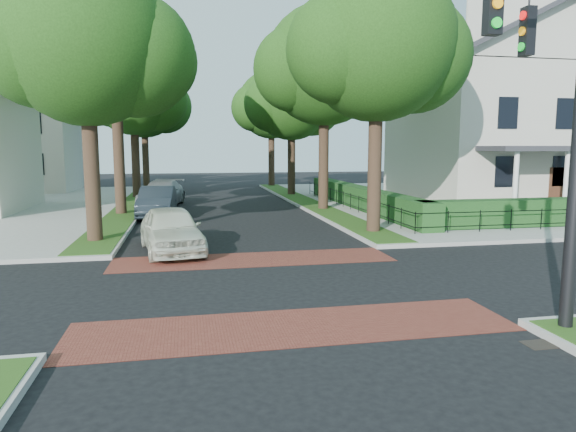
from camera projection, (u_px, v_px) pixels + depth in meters
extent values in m
plane|color=black|center=(270.00, 286.00, 13.51)|extent=(120.00, 120.00, 0.00)
cube|color=gray|center=(502.00, 198.00, 35.72)|extent=(30.00, 30.00, 0.15)
cube|color=maroon|center=(254.00, 259.00, 16.62)|extent=(9.00, 2.20, 0.01)
cube|color=maroon|center=(295.00, 327.00, 10.40)|extent=(9.00, 2.20, 0.01)
cube|color=black|center=(542.00, 344.00, 9.47)|extent=(0.65, 0.45, 0.01)
cube|color=#264614|center=(305.00, 201.00, 33.09)|extent=(1.60, 29.80, 0.02)
cube|color=#264614|center=(131.00, 205.00, 31.02)|extent=(1.60, 29.80, 0.02)
cylinder|color=black|center=(375.00, 142.00, 20.86)|extent=(0.56, 0.56, 7.35)
sphere|color=#1A3B10|center=(377.00, 43.00, 20.34)|extent=(6.20, 6.20, 6.20)
sphere|color=#1A3B10|center=(414.00, 56.00, 21.01)|extent=(4.65, 4.65, 4.65)
sphere|color=#1A3B10|center=(341.00, 49.00, 19.89)|extent=(4.34, 4.34, 4.34)
sphere|color=#1A3B10|center=(367.00, 38.00, 21.80)|extent=(4.03, 4.03, 4.03)
cylinder|color=black|center=(324.00, 140.00, 28.61)|extent=(0.56, 0.56, 7.70)
sphere|color=#1A3B10|center=(324.00, 65.00, 28.07)|extent=(6.60, 6.60, 6.60)
sphere|color=#1A3B10|center=(354.00, 74.00, 28.76)|extent=(4.95, 4.95, 4.95)
sphere|color=#1A3B10|center=(296.00, 69.00, 27.60)|extent=(4.62, 4.62, 4.62)
sphere|color=#1A3B10|center=(319.00, 61.00, 29.63)|extent=(4.29, 4.29, 4.29)
cylinder|color=black|center=(291.00, 149.00, 37.43)|extent=(0.56, 0.56, 6.65)
sphere|color=#1A3B10|center=(292.00, 100.00, 36.96)|extent=(5.80, 5.80, 5.80)
sphere|color=#1A3B10|center=(312.00, 106.00, 37.62)|extent=(4.35, 4.35, 4.35)
sphere|color=#1A3B10|center=(272.00, 104.00, 36.53)|extent=(4.06, 4.06, 4.06)
sphere|color=#1A3B10|center=(289.00, 95.00, 38.33)|extent=(3.77, 3.77, 3.77)
cylinder|color=black|center=(271.00, 147.00, 46.16)|extent=(0.56, 0.56, 7.00)
sphere|color=#1A3B10|center=(271.00, 105.00, 45.67)|extent=(6.00, 6.00, 6.00)
sphere|color=#1A3B10|center=(289.00, 110.00, 46.33)|extent=(4.50, 4.50, 4.50)
sphere|color=#1A3B10|center=(255.00, 108.00, 45.22)|extent=(4.20, 4.20, 4.20)
sphere|color=#1A3B10|center=(270.00, 101.00, 47.08)|extent=(3.90, 3.90, 3.90)
cylinder|color=black|center=(90.00, 146.00, 18.77)|extent=(0.56, 0.56, 7.00)
sphere|color=#1A3B10|center=(85.00, 42.00, 18.27)|extent=(6.00, 6.00, 6.00)
sphere|color=#1A3B10|center=(134.00, 56.00, 18.94)|extent=(4.50, 4.50, 4.50)
sphere|color=#1A3B10|center=(39.00, 48.00, 17.83)|extent=(4.20, 4.20, 4.20)
sphere|color=#1A3B10|center=(95.00, 36.00, 19.68)|extent=(3.90, 3.90, 3.90)
cylinder|color=black|center=(118.00, 136.00, 26.48)|extent=(0.56, 0.56, 8.05)
sphere|color=#1A3B10|center=(114.00, 51.00, 25.91)|extent=(6.40, 6.40, 6.40)
sphere|color=#1A3B10|center=(151.00, 61.00, 26.59)|extent=(4.80, 4.80, 4.80)
sphere|color=#1A3B10|center=(80.00, 55.00, 25.44)|extent=(4.48, 4.48, 4.48)
sphere|color=#1A3B10|center=(120.00, 47.00, 27.41)|extent=(4.16, 4.16, 4.16)
cylinder|color=black|center=(135.00, 148.00, 35.30)|extent=(0.56, 0.56, 6.86)
sphere|color=#1A3B10|center=(133.00, 94.00, 34.82)|extent=(5.60, 5.60, 5.60)
sphere|color=#1A3B10|center=(157.00, 101.00, 35.46)|extent=(4.20, 4.20, 4.20)
sphere|color=#1A3B10|center=(111.00, 98.00, 34.40)|extent=(3.92, 3.92, 3.92)
sphere|color=#1A3B10|center=(136.00, 89.00, 36.13)|extent=(3.64, 3.64, 3.64)
cylinder|color=black|center=(145.00, 146.00, 44.04)|extent=(0.56, 0.56, 7.14)
sphere|color=#1A3B10|center=(144.00, 101.00, 43.53)|extent=(6.20, 6.20, 6.20)
sphere|color=#1A3B10|center=(164.00, 106.00, 44.20)|extent=(4.65, 4.65, 4.65)
sphere|color=#1A3B10|center=(124.00, 104.00, 43.08)|extent=(4.34, 4.34, 4.34)
sphere|color=#1A3B10|center=(146.00, 97.00, 44.99)|extent=(4.03, 4.03, 4.03)
cube|color=#143A17|center=(360.00, 197.00, 29.47)|extent=(1.00, 18.00, 1.20)
cube|color=beige|center=(506.00, 138.00, 31.87)|extent=(12.00, 10.00, 8.00)
cube|color=gray|center=(575.00, 210.00, 26.35)|extent=(9.60, 2.40, 0.50)
cylinder|color=white|center=(516.00, 181.00, 24.40)|extent=(0.24, 0.24, 3.00)
cylinder|color=white|center=(566.00, 181.00, 24.93)|extent=(0.24, 0.24, 3.00)
cube|color=beige|center=(16.00, 150.00, 41.18)|extent=(9.00, 8.00, 6.50)
cube|color=maroon|center=(42.00, 83.00, 39.47)|extent=(0.80, 0.80, 3.64)
cube|color=black|center=(493.00, 5.00, 8.84)|extent=(0.28, 0.22, 1.00)
cylinder|color=orange|center=(498.00, 3.00, 8.72)|extent=(0.18, 0.05, 0.18)
cylinder|color=#0CB226|center=(497.00, 23.00, 8.76)|extent=(0.18, 0.05, 0.18)
cube|color=black|center=(527.00, 32.00, 10.86)|extent=(0.22, 0.28, 1.00)
cylinder|color=red|center=(523.00, 15.00, 10.79)|extent=(0.05, 0.18, 0.18)
cylinder|color=orange|center=(522.00, 31.00, 10.84)|extent=(0.05, 0.18, 0.18)
cylinder|color=#0CB226|center=(521.00, 47.00, 10.88)|extent=(0.05, 0.18, 0.18)
imported|color=silver|center=(171.00, 229.00, 17.76)|extent=(2.59, 4.89, 1.58)
imported|color=#1D252C|center=(157.00, 202.00, 26.58)|extent=(1.90, 4.90, 1.59)
imported|color=gray|center=(162.00, 193.00, 31.57)|extent=(3.09, 5.72, 1.58)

